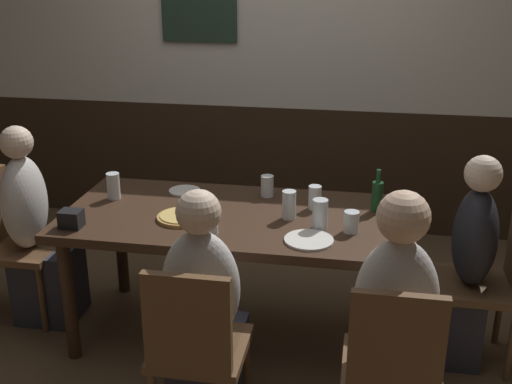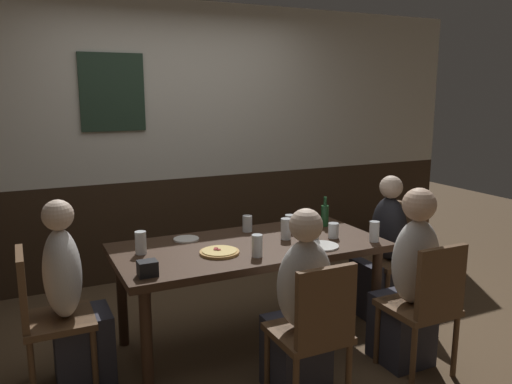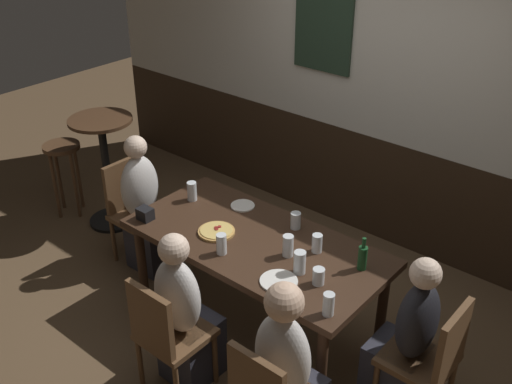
# 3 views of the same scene
# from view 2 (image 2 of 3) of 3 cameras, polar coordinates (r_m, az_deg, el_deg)

# --- Properties ---
(ground_plane) EXTENTS (12.00, 12.00, 0.00)m
(ground_plane) POSITION_cam_2_polar(r_m,az_deg,el_deg) (3.82, -0.70, -16.51)
(ground_plane) COLOR brown
(wall_back) EXTENTS (6.40, 0.13, 2.60)m
(wall_back) POSITION_cam_2_polar(r_m,az_deg,el_deg) (4.95, -8.85, 5.62)
(wall_back) COLOR #332316
(wall_back) RESTS_ON ground_plane
(dining_table) EXTENTS (1.84, 0.89, 0.74)m
(dining_table) POSITION_cam_2_polar(r_m,az_deg,el_deg) (3.56, -0.72, -7.03)
(dining_table) COLOR #382316
(dining_table) RESTS_ON ground_plane
(chair_right_near) EXTENTS (0.40, 0.40, 0.88)m
(chair_right_near) POSITION_cam_2_polar(r_m,az_deg,el_deg) (3.39, 18.60, -11.63)
(chair_right_near) COLOR brown
(chair_right_near) RESTS_ON ground_plane
(chair_head_west) EXTENTS (0.40, 0.40, 0.88)m
(chair_head_west) POSITION_cam_2_polar(r_m,az_deg,el_deg) (3.33, -22.67, -12.35)
(chair_head_west) COLOR brown
(chair_head_west) RESTS_ON ground_plane
(chair_head_east) EXTENTS (0.40, 0.40, 0.88)m
(chair_head_east) POSITION_cam_2_polar(r_m,az_deg,el_deg) (4.32, 15.75, -6.46)
(chair_head_east) COLOR brown
(chair_head_east) RESTS_ON ground_plane
(chair_mid_near) EXTENTS (0.40, 0.40, 0.88)m
(chair_mid_near) POSITION_cam_2_polar(r_m,az_deg,el_deg) (2.92, 6.62, -14.91)
(chair_mid_near) COLOR brown
(chair_mid_near) RESTS_ON ground_plane
(person_right_near) EXTENTS (0.34, 0.37, 1.20)m
(person_right_near) POSITION_cam_2_polar(r_m,az_deg,el_deg) (3.49, 16.77, -10.56)
(person_right_near) COLOR #2D2D38
(person_right_near) RESTS_ON ground_plane
(person_head_west) EXTENTS (0.37, 0.34, 1.17)m
(person_head_west) POSITION_cam_2_polar(r_m,az_deg,el_deg) (3.34, -19.83, -12.18)
(person_head_west) COLOR #2D2D38
(person_head_west) RESTS_ON ground_plane
(person_head_east) EXTENTS (0.37, 0.34, 1.13)m
(person_head_east) POSITION_cam_2_polar(r_m,az_deg,el_deg) (4.22, 14.05, -7.10)
(person_head_east) COLOR #2D2D38
(person_head_east) RESTS_ON ground_plane
(person_mid_near) EXTENTS (0.34, 0.37, 1.15)m
(person_mid_near) POSITION_cam_2_polar(r_m,az_deg,el_deg) (3.05, 4.95, -13.95)
(person_mid_near) COLOR #2D2D38
(person_mid_near) RESTS_ON ground_plane
(pizza) EXTENTS (0.26, 0.26, 0.03)m
(pizza) POSITION_cam_2_polar(r_m,az_deg,el_deg) (3.33, -4.12, -6.74)
(pizza) COLOR tan
(pizza) RESTS_ON dining_table
(beer_glass_tall) EXTENTS (0.07, 0.07, 0.14)m
(beer_glass_tall) POSITION_cam_2_polar(r_m,az_deg,el_deg) (3.25, 0.12, -6.19)
(beer_glass_tall) COLOR silver
(beer_glass_tall) RESTS_ON dining_table
(pint_glass_pale) EXTENTS (0.07, 0.07, 0.13)m
(pint_glass_pale) POSITION_cam_2_polar(r_m,az_deg,el_deg) (3.82, 3.79, -3.66)
(pint_glass_pale) COLOR silver
(pint_glass_pale) RESTS_ON dining_table
(beer_glass_half) EXTENTS (0.08, 0.08, 0.15)m
(beer_glass_half) POSITION_cam_2_polar(r_m,az_deg,el_deg) (3.63, 6.48, -4.36)
(beer_glass_half) COLOR silver
(beer_glass_half) RESTS_ON dining_table
(tumbler_water) EXTENTS (0.08, 0.08, 0.11)m
(tumbler_water) POSITION_cam_2_polar(r_m,az_deg,el_deg) (3.70, 8.68, -4.35)
(tumbler_water) COLOR silver
(tumbler_water) RESTS_ON dining_table
(pint_glass_amber) EXTENTS (0.07, 0.07, 0.15)m
(pint_glass_amber) POSITION_cam_2_polar(r_m,az_deg,el_deg) (3.39, -12.81, -5.74)
(pint_glass_amber) COLOR silver
(pint_glass_amber) RESTS_ON dining_table
(tumbler_short) EXTENTS (0.07, 0.07, 0.14)m
(tumbler_short) POSITION_cam_2_polar(r_m,az_deg,el_deg) (3.67, 13.13, -4.50)
(tumbler_short) COLOR silver
(tumbler_short) RESTS_ON dining_table
(highball_clear) EXTENTS (0.07, 0.07, 0.15)m
(highball_clear) POSITION_cam_2_polar(r_m,az_deg,el_deg) (3.63, 3.36, -4.28)
(highball_clear) COLOR silver
(highball_clear) RESTS_ON dining_table
(pint_glass_stout) EXTENTS (0.07, 0.07, 0.12)m
(pint_glass_stout) POSITION_cam_2_polar(r_m,az_deg,el_deg) (3.82, -0.98, -3.68)
(pint_glass_stout) COLOR silver
(pint_glass_stout) RESTS_ON dining_table
(beer_bottle_green) EXTENTS (0.06, 0.06, 0.23)m
(beer_bottle_green) POSITION_cam_2_polar(r_m,az_deg,el_deg) (4.01, 7.73, -2.55)
(beer_bottle_green) COLOR #194723
(beer_bottle_green) RESTS_ON dining_table
(plate_white_large) EXTENTS (0.24, 0.24, 0.01)m
(plate_white_large) POSITION_cam_2_polar(r_m,az_deg,el_deg) (3.50, 7.33, -6.02)
(plate_white_large) COLOR white
(plate_white_large) RESTS_ON dining_table
(plate_white_small) EXTENTS (0.18, 0.18, 0.01)m
(plate_white_small) POSITION_cam_2_polar(r_m,az_deg,el_deg) (3.66, -7.83, -5.26)
(plate_white_small) COLOR white
(plate_white_small) RESTS_ON dining_table
(condiment_caddy) EXTENTS (0.11, 0.09, 0.09)m
(condiment_caddy) POSITION_cam_2_polar(r_m,az_deg,el_deg) (3.00, -12.08, -8.39)
(condiment_caddy) COLOR black
(condiment_caddy) RESTS_ON dining_table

